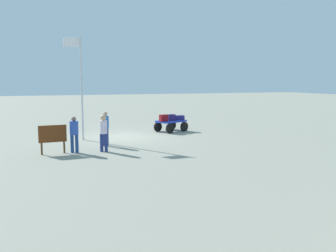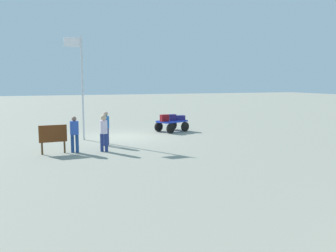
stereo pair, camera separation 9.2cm
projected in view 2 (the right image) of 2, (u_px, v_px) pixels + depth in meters
ground_plane at (124, 137)px, 20.01m from camera, size 120.00×120.00×0.00m
luggage_cart at (172, 124)px, 22.04m from camera, size 2.11×1.78×0.68m
suitcase_tan at (164, 118)px, 21.50m from camera, size 0.52×0.39×0.40m
suitcase_navy at (174, 118)px, 22.25m from camera, size 0.49×0.37×0.25m
suitcase_maroon at (180, 118)px, 22.21m from camera, size 0.70×0.49×0.28m
suitcase_olive at (172, 117)px, 21.93m from camera, size 0.52×0.41×0.37m
worker_lead at (106, 126)px, 17.21m from camera, size 0.44×0.44×1.63m
worker_trailing at (104, 130)px, 15.74m from camera, size 0.40×0.40×1.62m
worker_supervisor at (74, 131)px, 15.53m from camera, size 0.46×0.46×1.57m
flagpole at (81, 81)px, 18.60m from camera, size 0.90×0.10×5.34m
signboard at (53, 135)px, 15.28m from camera, size 1.15×0.13×1.22m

